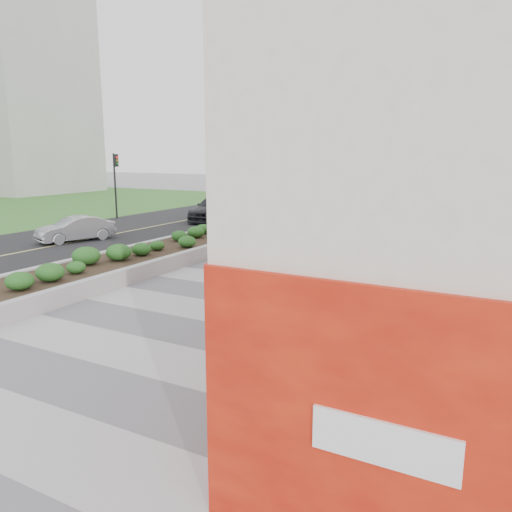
# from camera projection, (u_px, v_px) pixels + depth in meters

# --- Properties ---
(ground) EXTENTS (160.00, 160.00, 0.00)m
(ground) POSITION_uv_depth(u_px,v_px,m) (130.00, 357.00, 10.42)
(ground) COLOR gray
(ground) RESTS_ON ground
(walkway) EXTENTS (8.00, 36.00, 0.01)m
(walkway) POSITION_uv_depth(u_px,v_px,m) (210.00, 316.00, 13.01)
(walkway) COLOR #A8A8AD
(walkway) RESTS_ON ground
(planter) EXTENTS (3.00, 18.00, 0.90)m
(planter) POSITION_uv_depth(u_px,v_px,m) (146.00, 254.00, 18.93)
(planter) COLOR #9E9EA0
(planter) RESTS_ON ground
(street) EXTENTS (10.00, 40.00, 0.00)m
(street) POSITION_uv_depth(u_px,v_px,m) (32.00, 250.00, 22.02)
(street) COLOR black
(street) RESTS_ON ground
(traffic_signal_near) EXTENTS (0.33, 0.28, 4.20)m
(traffic_signal_near) POSITION_uv_depth(u_px,v_px,m) (243.00, 179.00, 28.32)
(traffic_signal_near) COLOR black
(traffic_signal_near) RESTS_ON ground
(traffic_signal_far) EXTENTS (0.33, 0.28, 4.20)m
(traffic_signal_far) POSITION_uv_depth(u_px,v_px,m) (115.00, 176.00, 32.15)
(traffic_signal_far) COLOR black
(traffic_signal_far) RESTS_ON ground
(distant_bldg_west_a) EXTENTS (18.00, 12.00, 22.00)m
(distant_bldg_west_a) POSITION_uv_depth(u_px,v_px,m) (1.00, 91.00, 54.94)
(distant_bldg_west_a) COLOR #ADAAA3
(distant_bldg_west_a) RESTS_ON ground
(distant_bldg_north_l) EXTENTS (16.00, 12.00, 20.00)m
(distant_bldg_north_l) POSITION_uv_depth(u_px,v_px,m) (418.00, 103.00, 58.21)
(distant_bldg_north_l) COLOR #ADAAA3
(distant_bldg_north_l) RESTS_ON ground
(manhole_cover) EXTENTS (0.44, 0.44, 0.01)m
(manhole_cover) POSITION_uv_depth(u_px,v_px,m) (226.00, 319.00, 12.78)
(manhole_cover) COLOR #595654
(manhole_cover) RESTS_ON ground
(skateboarder) EXTENTS (0.47, 0.74, 1.30)m
(skateboarder) POSITION_uv_depth(u_px,v_px,m) (334.00, 262.00, 16.40)
(skateboarder) COLOR beige
(skateboarder) RESTS_ON ground
(car_silver) EXTENTS (2.40, 3.86, 1.20)m
(car_silver) POSITION_uv_depth(u_px,v_px,m) (75.00, 229.00, 24.11)
(car_silver) COLOR #9EA0A5
(car_silver) RESTS_ON ground
(car_dark) EXTENTS (3.08, 5.56, 1.53)m
(car_dark) POSITION_uv_depth(u_px,v_px,m) (216.00, 208.00, 31.66)
(car_dark) COLOR black
(car_dark) RESTS_ON ground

